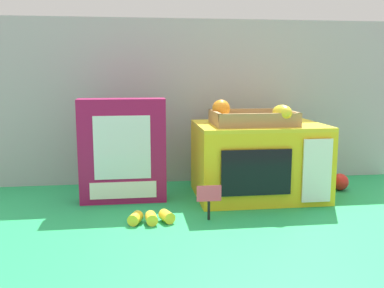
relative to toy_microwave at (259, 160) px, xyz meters
name	(u,v)px	position (x,y,z in m)	size (l,w,h in m)	color
ground_plane	(197,198)	(-0.21, 0.00, -0.12)	(1.70, 1.70, 0.00)	#219E54
display_back_panel	(188,102)	(-0.21, 0.25, 0.18)	(1.61, 0.03, 0.61)	#A0A3A8
toy_microwave	(259,160)	(0.00, 0.00, 0.00)	(0.41, 0.30, 0.25)	yellow
food_groups_crate	(252,118)	(-0.03, -0.02, 0.15)	(0.26, 0.20, 0.08)	#A37F51
cookie_set_box	(123,151)	(-0.45, 0.00, 0.04)	(0.27, 0.08, 0.33)	#99144C
price_sign	(209,197)	(-0.21, -0.22, -0.06)	(0.07, 0.01, 0.10)	black
loose_toy_banana	(151,218)	(-0.37, -0.22, -0.11)	(0.13, 0.06, 0.03)	yellow
loose_toy_apple	(340,182)	(0.31, 0.03, -0.09)	(0.06, 0.06, 0.06)	red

